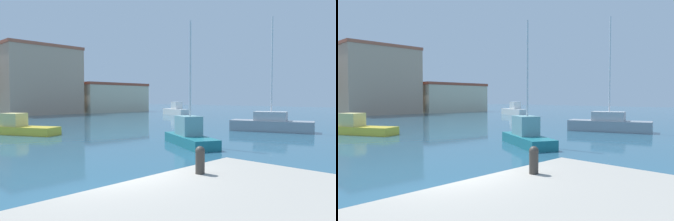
{
  "view_description": "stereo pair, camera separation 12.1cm",
  "coord_description": "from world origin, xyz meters",
  "views": [
    {
      "loc": [
        -4.24,
        -5.92,
        2.73
      ],
      "look_at": [
        16.99,
        14.71,
        1.56
      ],
      "focal_mm": 33.95,
      "sensor_mm": 36.0,
      "label": 1
    },
    {
      "loc": [
        -4.15,
        -6.01,
        2.73
      ],
      "look_at": [
        16.99,
        14.71,
        1.56
      ],
      "focal_mm": 33.95,
      "sensor_mm": 36.0,
      "label": 2
    }
  ],
  "objects": [
    {
      "name": "sailboat_grey_mid_harbor",
      "position": [
        20.17,
        6.05,
        0.64
      ],
      "size": [
        3.76,
        6.71,
        9.29
      ],
      "color": "gray",
      "rests_on": "water"
    },
    {
      "name": "motorboat_white_inner_mooring",
      "position": [
        33.01,
        28.51,
        0.69
      ],
      "size": [
        3.6,
        6.48,
        2.12
      ],
      "color": "white",
      "rests_on": "water"
    },
    {
      "name": "water",
      "position": [
        15.0,
        20.0,
        0.0
      ],
      "size": [
        160.0,
        160.0,
        0.0
      ],
      "primitive_type": "plane",
      "color": "#285670",
      "rests_on": "ground"
    },
    {
      "name": "motorboat_yellow_far_right",
      "position": [
        5.02,
        18.58,
        0.51
      ],
      "size": [
        4.03,
        5.9,
        1.58
      ],
      "color": "gold",
      "rests_on": "water"
    },
    {
      "name": "sailboat_teal_outer_mooring",
      "position": [
        9.7,
        5.9,
        0.62
      ],
      "size": [
        3.57,
        5.05,
        7.13
      ],
      "color": "#1E707A",
      "rests_on": "water"
    },
    {
      "name": "harbor_office",
      "position": [
        18.91,
        46.32,
        5.71
      ],
      "size": [
        12.48,
        7.37,
        11.39
      ],
      "color": "tan",
      "rests_on": "ground"
    },
    {
      "name": "mooring_bollard",
      "position": [
        1.12,
        -1.68,
        1.42
      ],
      "size": [
        0.21,
        0.21,
        0.6
      ],
      "color": "#38332D",
      "rests_on": "pier_quay"
    },
    {
      "name": "warehouse_block",
      "position": [
        32.63,
        44.59,
        2.81
      ],
      "size": [
        13.91,
        5.21,
        5.6
      ],
      "color": "beige",
      "rests_on": "ground"
    }
  ]
}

